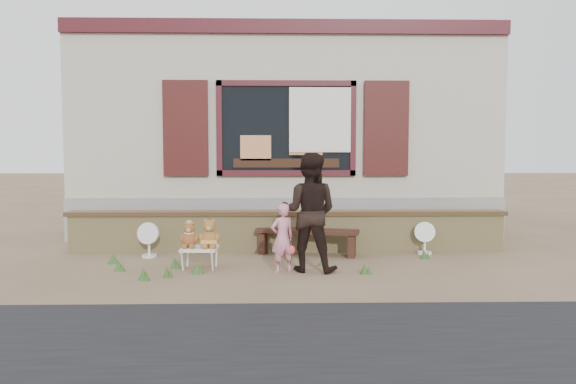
{
  "coord_description": "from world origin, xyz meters",
  "views": [
    {
      "loc": [
        -0.17,
        -7.3,
        1.55
      ],
      "look_at": [
        0.0,
        0.6,
        1.0
      ],
      "focal_mm": 32.0,
      "sensor_mm": 36.0,
      "label": 1
    }
  ],
  "objects_px": {
    "folding_chair": "(200,249)",
    "adult": "(309,212)",
    "teddy_bear_right": "(210,233)",
    "child": "(283,238)",
    "bench": "(307,236)",
    "teddy_bear_left": "(189,234)"
  },
  "relations": [
    {
      "from": "teddy_bear_left",
      "to": "adult",
      "type": "height_order",
      "value": "adult"
    },
    {
      "from": "child",
      "to": "folding_chair",
      "type": "bearing_deg",
      "value": -37.99
    },
    {
      "from": "folding_chair",
      "to": "teddy_bear_left",
      "type": "distance_m",
      "value": 0.25
    },
    {
      "from": "bench",
      "to": "folding_chair",
      "type": "xyz_separation_m",
      "value": [
        -1.54,
        -0.92,
        -0.03
      ]
    },
    {
      "from": "folding_chair",
      "to": "teddy_bear_right",
      "type": "bearing_deg",
      "value": -0.0
    },
    {
      "from": "teddy_bear_left",
      "to": "teddy_bear_right",
      "type": "relative_size",
      "value": 0.9
    },
    {
      "from": "teddy_bear_left",
      "to": "child",
      "type": "xyz_separation_m",
      "value": [
        1.28,
        -0.26,
        -0.01
      ]
    },
    {
      "from": "teddy_bear_right",
      "to": "adult",
      "type": "xyz_separation_m",
      "value": [
        1.37,
        -0.16,
        0.3
      ]
    },
    {
      "from": "folding_chair",
      "to": "adult",
      "type": "distance_m",
      "value": 1.61
    },
    {
      "from": "child",
      "to": "adult",
      "type": "distance_m",
      "value": 0.5
    },
    {
      "from": "adult",
      "to": "teddy_bear_right",
      "type": "bearing_deg",
      "value": 8.58
    },
    {
      "from": "teddy_bear_left",
      "to": "teddy_bear_right",
      "type": "distance_m",
      "value": 0.28
    },
    {
      "from": "teddy_bear_right",
      "to": "child",
      "type": "xyz_separation_m",
      "value": [
        1.0,
        -0.25,
        -0.04
      ]
    },
    {
      "from": "adult",
      "to": "bench",
      "type": "bearing_deg",
      "value": -76.51
    },
    {
      "from": "folding_chair",
      "to": "adult",
      "type": "xyz_separation_m",
      "value": [
        1.51,
        -0.17,
        0.53
      ]
    },
    {
      "from": "teddy_bear_left",
      "to": "teddy_bear_right",
      "type": "height_order",
      "value": "teddy_bear_right"
    },
    {
      "from": "bench",
      "to": "adult",
      "type": "distance_m",
      "value": 1.2
    },
    {
      "from": "bench",
      "to": "adult",
      "type": "xyz_separation_m",
      "value": [
        -0.04,
        -1.09,
        0.5
      ]
    },
    {
      "from": "bench",
      "to": "teddy_bear_right",
      "type": "bearing_deg",
      "value": -133.08
    },
    {
      "from": "child",
      "to": "adult",
      "type": "bearing_deg",
      "value": 167.6
    },
    {
      "from": "teddy_bear_left",
      "to": "adult",
      "type": "relative_size",
      "value": 0.23
    },
    {
      "from": "bench",
      "to": "folding_chair",
      "type": "height_order",
      "value": "bench"
    }
  ]
}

